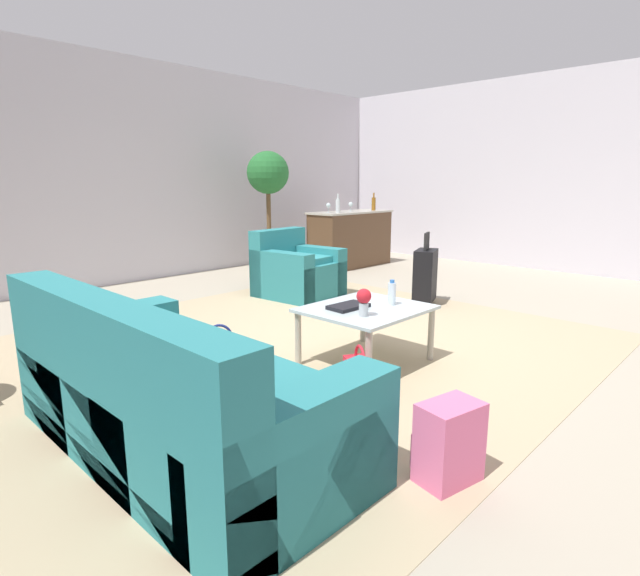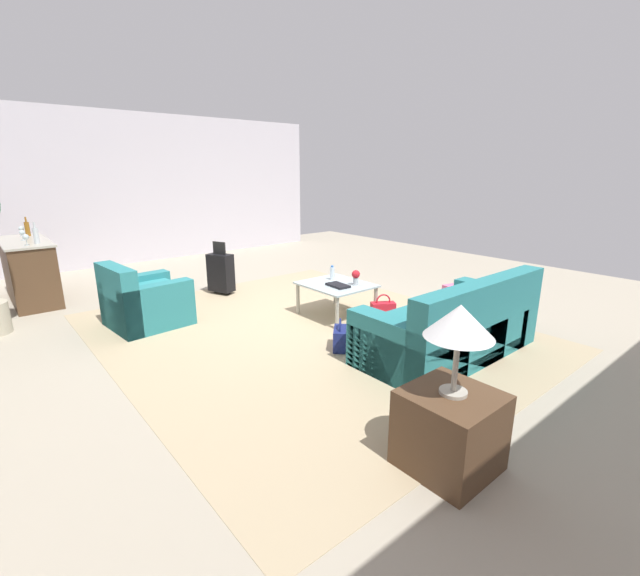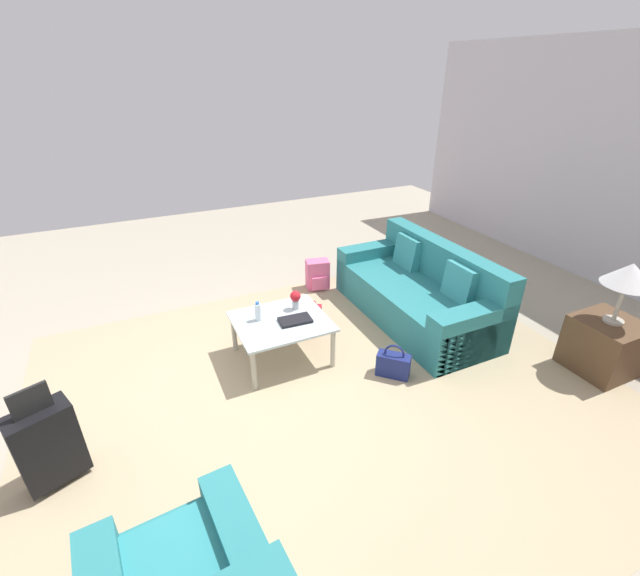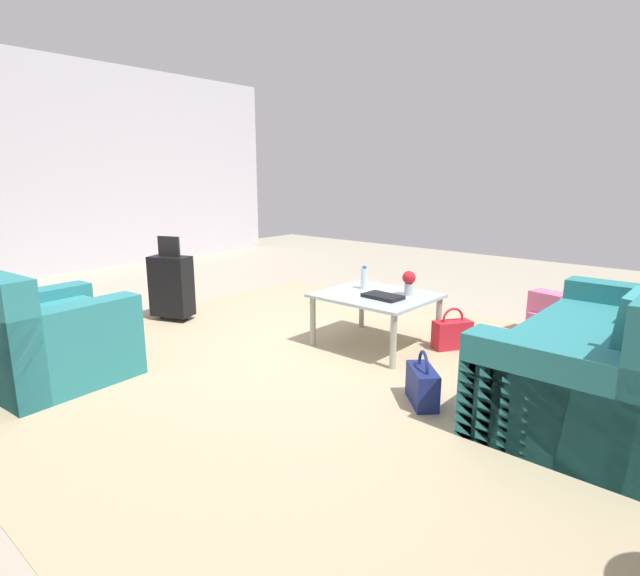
# 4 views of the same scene
# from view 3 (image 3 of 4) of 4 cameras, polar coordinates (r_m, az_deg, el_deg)

# --- Properties ---
(ground_plane) EXTENTS (12.00, 12.00, 0.00)m
(ground_plane) POSITION_cam_3_polar(r_m,az_deg,el_deg) (4.07, -7.85, -14.40)
(ground_plane) COLOR #A89E89
(area_rug) EXTENTS (5.20, 4.40, 0.01)m
(area_rug) POSITION_cam_3_polar(r_m,az_deg,el_deg) (4.09, 1.29, -13.80)
(area_rug) COLOR tan
(area_rug) RESTS_ON ground
(couch) EXTENTS (0.97, 2.11, 0.89)m
(couch) POSITION_cam_3_polar(r_m,az_deg,el_deg) (5.22, 13.27, -0.73)
(couch) COLOR teal
(couch) RESTS_ON ground
(coffee_table) EXTENTS (0.91, 0.80, 0.46)m
(coffee_table) POSITION_cam_3_polar(r_m,az_deg,el_deg) (4.31, -5.19, -4.95)
(coffee_table) COLOR silver
(coffee_table) RESTS_ON ground
(water_bottle) EXTENTS (0.06, 0.06, 0.20)m
(water_bottle) POSITION_cam_3_polar(r_m,az_deg,el_deg) (4.26, -8.27, -3.16)
(water_bottle) COLOR silver
(water_bottle) RESTS_ON coffee_table
(coffee_table_book) EXTENTS (0.33, 0.21, 0.03)m
(coffee_table_book) POSITION_cam_3_polar(r_m,az_deg,el_deg) (4.24, -3.33, -4.29)
(coffee_table_book) COLOR black
(coffee_table_book) RESTS_ON coffee_table
(flower_vase) EXTENTS (0.11, 0.11, 0.21)m
(flower_vase) POSITION_cam_3_polar(r_m,az_deg,el_deg) (4.41, -3.29, -1.39)
(flower_vase) COLOR #B2B7BC
(flower_vase) RESTS_ON coffee_table
(side_table) EXTENTS (0.57, 0.57, 0.55)m
(side_table) POSITION_cam_3_polar(r_m,az_deg,el_deg) (5.06, 33.64, -6.39)
(side_table) COLOR #513823
(side_table) RESTS_ON ground
(table_lamp) EXTENTS (0.44, 0.44, 0.61)m
(table_lamp) POSITION_cam_3_polar(r_m,az_deg,el_deg) (4.74, 35.98, 1.36)
(table_lamp) COLOR #ADA899
(table_lamp) RESTS_ON side_table
(suitcase_black) EXTENTS (0.45, 0.35, 0.85)m
(suitcase_black) POSITION_cam_3_polar(r_m,az_deg,el_deg) (3.70, -32.57, -17.13)
(suitcase_black) COLOR black
(suitcase_black) RESTS_ON ground
(handbag_navy) EXTENTS (0.33, 0.32, 0.36)m
(handbag_navy) POSITION_cam_3_polar(r_m,az_deg,el_deg) (4.27, 9.74, -10.02)
(handbag_navy) COLOR navy
(handbag_navy) RESTS_ON ground
(handbag_red) EXTENTS (0.29, 0.35, 0.36)m
(handbag_red) POSITION_cam_3_polar(r_m,az_deg,el_deg) (4.91, -0.79, -4.15)
(handbag_red) COLOR red
(handbag_red) RESTS_ON ground
(backpack_pink) EXTENTS (0.34, 0.30, 0.40)m
(backpack_pink) POSITION_cam_3_polar(r_m,az_deg,el_deg) (5.79, -0.32, 1.74)
(backpack_pink) COLOR pink
(backpack_pink) RESTS_ON ground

